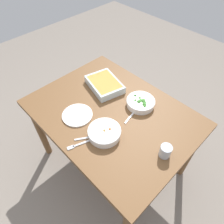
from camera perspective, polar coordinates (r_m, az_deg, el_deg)
The scene contains 10 objects.
ground_plane at distance 2.11m, azimuth -0.00°, elevation -13.54°, with size 6.00×6.00×0.00m, color slate.
dining_table at distance 1.57m, azimuth -0.00°, elevation -2.19°, with size 1.20×0.90×0.74m.
stew_bowl at distance 1.35m, azimuth -2.13°, elevation -5.70°, with size 0.22×0.22×0.06m.
broccoli_bowl at distance 1.54m, azimuth 8.00°, elevation 2.70°, with size 0.21×0.21×0.07m.
baking_dish at distance 1.68m, azimuth -2.12°, elevation 7.81°, with size 0.34×0.29×0.06m.
drink_cup at distance 1.30m, azimuth 14.66°, elevation -10.62°, with size 0.07×0.07×0.08m.
side_plate at distance 1.49m, azimuth -9.65°, elevation -0.84°, with size 0.22×0.22×0.01m, color white.
spoon_by_stew at distance 1.36m, azimuth -5.73°, elevation -6.94°, with size 0.11×0.16×0.01m.
spoon_by_broccoli at distance 1.49m, azimuth 5.93°, elevation -0.34°, with size 0.05×0.18×0.01m.
fork_on_table at distance 1.34m, azimuth -9.37°, elevation -9.00°, with size 0.08×0.17×0.01m.
Camera 1 is at (-0.72, 0.70, 1.86)m, focal length 32.72 mm.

